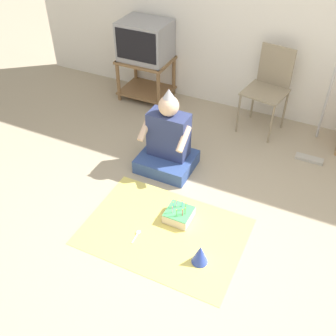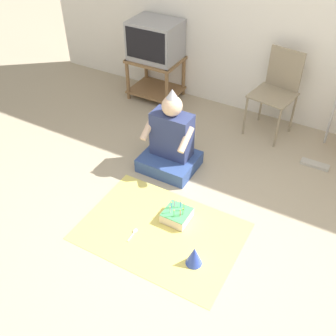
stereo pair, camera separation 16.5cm
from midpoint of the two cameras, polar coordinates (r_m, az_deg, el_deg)
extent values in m
plane|color=tan|center=(3.19, 5.59, -12.74)|extent=(16.00, 16.00, 0.00)
cube|color=white|center=(4.39, 20.52, 20.96)|extent=(6.40, 0.06, 2.55)
cube|color=olive|center=(4.92, -0.84, 15.45)|extent=(0.62, 0.49, 0.03)
cube|color=olive|center=(5.10, -0.80, 11.28)|extent=(0.62, 0.49, 0.02)
cylinder|color=olive|center=(5.00, -4.90, 12.62)|extent=(0.04, 0.04, 0.51)
cylinder|color=olive|center=(4.74, 0.83, 11.17)|extent=(0.04, 0.04, 0.51)
cylinder|color=olive|center=(5.32, -2.30, 14.49)|extent=(0.04, 0.04, 0.51)
cylinder|color=olive|center=(5.08, 3.22, 13.17)|extent=(0.04, 0.04, 0.51)
cube|color=#99999E|center=(4.83, -0.81, 18.09)|extent=(0.57, 0.45, 0.45)
cube|color=black|center=(4.65, -2.29, 17.34)|extent=(0.51, 0.01, 0.35)
cube|color=gray|center=(4.36, 16.03, 10.09)|extent=(0.49, 0.47, 0.02)
cube|color=gray|center=(4.42, 17.68, 13.47)|extent=(0.37, 0.08, 0.44)
cylinder|color=gray|center=(4.39, 12.19, 7.41)|extent=(0.02, 0.02, 0.47)
cylinder|color=gray|center=(4.27, 16.67, 5.55)|extent=(0.02, 0.02, 0.47)
cylinder|color=gray|center=(4.68, 14.41, 9.21)|extent=(0.02, 0.02, 0.47)
cylinder|color=gray|center=(4.57, 18.66, 7.50)|extent=(0.02, 0.02, 0.47)
cube|color=#B2ADA3|center=(4.26, 21.59, 0.47)|extent=(0.28, 0.09, 0.03)
cube|color=#334C8C|center=(3.91, 1.42, 0.92)|extent=(0.53, 0.46, 0.14)
cube|color=navy|center=(3.77, 1.82, 4.84)|extent=(0.39, 0.20, 0.46)
sphere|color=beige|center=(3.59, 1.93, 8.96)|extent=(0.19, 0.19, 0.19)
cone|color=silver|center=(3.53, 1.97, 10.73)|extent=(0.11, 0.11, 0.09)
cylinder|color=beige|center=(3.73, -1.63, 5.84)|extent=(0.06, 0.24, 0.20)
cylinder|color=beige|center=(3.58, 3.91, 4.09)|extent=(0.06, 0.24, 0.20)
cube|color=#EAD666|center=(3.34, 0.38, -9.17)|extent=(1.33, 0.93, 0.01)
cube|color=#F4E0C6|center=(3.40, 2.70, -6.92)|extent=(0.22, 0.22, 0.08)
cube|color=#4CB266|center=(3.37, 2.72, -6.39)|extent=(0.22, 0.22, 0.01)
cylinder|color=#66C666|center=(3.32, 3.61, -6.45)|extent=(0.01, 0.01, 0.07)
sphere|color=#FFCC4C|center=(3.29, 3.64, -5.94)|extent=(0.01, 0.01, 0.01)
cylinder|color=#66C666|center=(3.36, 3.74, -5.80)|extent=(0.01, 0.01, 0.07)
sphere|color=#FFCC4C|center=(3.33, 3.77, -5.29)|extent=(0.01, 0.01, 0.01)
cylinder|color=#4C7FE5|center=(3.38, 3.23, -5.36)|extent=(0.01, 0.01, 0.07)
sphere|color=#FFCC4C|center=(3.35, 3.26, -4.85)|extent=(0.01, 0.01, 0.01)
cylinder|color=#E58CCC|center=(3.39, 2.36, -5.31)|extent=(0.01, 0.01, 0.07)
sphere|color=#FFCC4C|center=(3.36, 2.38, -4.79)|extent=(0.01, 0.01, 0.01)
cylinder|color=#4C7FE5|center=(3.37, 1.89, -5.55)|extent=(0.01, 0.01, 0.07)
sphere|color=#FFCC4C|center=(3.34, 1.91, -5.04)|extent=(0.01, 0.01, 0.01)
cylinder|color=#E58CCC|center=(3.33, 1.74, -6.20)|extent=(0.01, 0.01, 0.07)
sphere|color=#FFCC4C|center=(3.30, 1.75, -5.69)|extent=(0.01, 0.01, 0.01)
cylinder|color=#66C666|center=(3.31, 2.32, -6.68)|extent=(0.01, 0.01, 0.07)
sphere|color=#FFCC4C|center=(3.28, 2.34, -6.17)|extent=(0.01, 0.01, 0.01)
cylinder|color=#EA4C4C|center=(3.31, 3.21, -6.69)|extent=(0.01, 0.01, 0.07)
sphere|color=#FFCC4C|center=(3.28, 3.24, -6.18)|extent=(0.01, 0.01, 0.01)
cone|color=blue|center=(3.08, 5.39, -12.60)|extent=(0.13, 0.13, 0.17)
ellipsoid|color=white|center=(3.34, -3.35, -9.10)|extent=(0.04, 0.05, 0.01)
cube|color=white|center=(3.30, -3.94, -9.95)|extent=(0.02, 0.10, 0.01)
camera|label=1|loc=(0.08, -88.61, 1.16)|focal=42.00mm
camera|label=2|loc=(0.08, 91.39, -1.16)|focal=42.00mm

